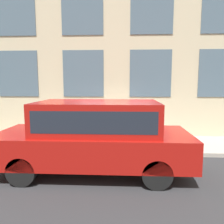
% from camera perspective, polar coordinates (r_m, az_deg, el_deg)
% --- Properties ---
extents(ground_plane, '(80.00, 80.00, 0.00)m').
position_cam_1_polar(ground_plane, '(7.48, 0.56, -11.35)').
color(ground_plane, '#2D2D30').
extents(sidewalk, '(2.40, 60.00, 0.14)m').
position_cam_1_polar(sidewalk, '(8.61, 0.91, -8.35)').
color(sidewalk, '#A8A093').
rests_on(sidewalk, ground_plane).
extents(building_facade, '(0.33, 40.00, 7.86)m').
position_cam_1_polar(building_facade, '(9.75, 1.26, 16.44)').
color(building_facade, '#C6B793').
rests_on(building_facade, ground_plane).
extents(fire_hydrant, '(0.32, 0.44, 0.83)m').
position_cam_1_polar(fire_hydrant, '(7.72, -2.12, -6.42)').
color(fire_hydrant, red).
rests_on(fire_hydrant, sidewalk).
extents(person, '(0.36, 0.24, 1.49)m').
position_cam_1_polar(person, '(8.14, 2.00, -2.30)').
color(person, '#998466').
rests_on(person, sidewalk).
extents(parked_truck_red_near, '(2.05, 5.12, 1.94)m').
position_cam_1_polar(parked_truck_red_near, '(5.92, -4.35, -5.42)').
color(parked_truck_red_near, black).
rests_on(parked_truck_red_near, ground_plane).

